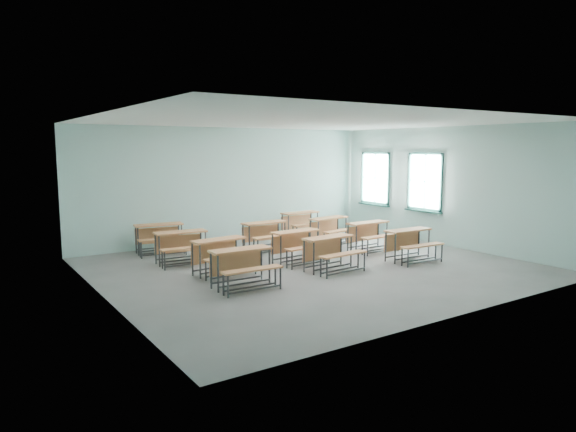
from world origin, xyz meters
name	(u,v)px	position (x,y,z in m)	size (l,w,h in m)	color
room	(315,195)	(0.08, 0.03, 1.60)	(9.04, 8.04, 3.24)	gray
desk_unit_r0c0	(243,262)	(-2.13, -0.68, 0.50)	(1.20, 0.82, 0.74)	#C17646
desk_unit_r0c1	(331,248)	(0.09, -0.54, 0.50)	(1.24, 0.88, 0.74)	#C17646
desk_unit_r0c2	(411,240)	(2.26, -0.79, 0.50)	(1.20, 0.83, 0.74)	#C17646
desk_unit_r1c0	(222,251)	(-1.99, 0.51, 0.50)	(1.25, 0.91, 0.74)	#C17646
desk_unit_r1c1	(298,242)	(-0.05, 0.49, 0.50)	(1.23, 0.87, 0.74)	#C17646
desk_unit_r1c2	(371,232)	(2.30, 0.62, 0.50)	(1.20, 0.83, 0.74)	#C17646
desk_unit_r2c0	(182,242)	(-2.30, 1.89, 0.50)	(1.24, 0.88, 0.74)	#C17646
desk_unit_r2c1	(266,232)	(0.08, 2.12, 0.50)	(1.20, 0.81, 0.74)	#C17646
desk_unit_r2c2	(331,226)	(2.02, 1.90, 0.50)	(1.27, 0.94, 0.74)	#C17646
desk_unit_r3c0	(160,234)	(-2.33, 3.29, 0.50)	(1.28, 0.94, 0.74)	#C17646
desk_unit_r3c2	(302,220)	(2.04, 3.29, 0.50)	(1.21, 0.84, 0.74)	#C17646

